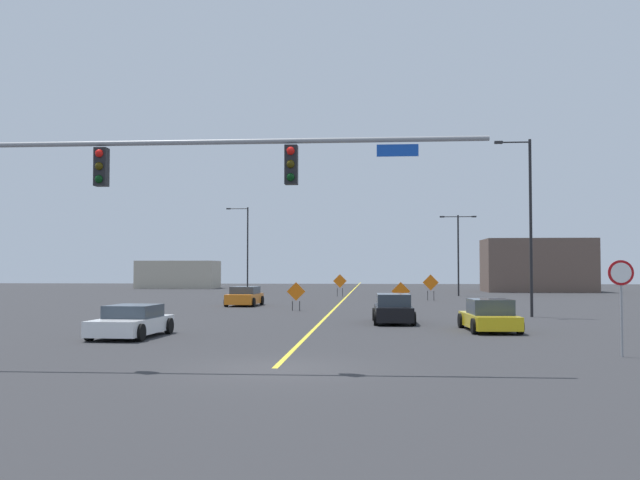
# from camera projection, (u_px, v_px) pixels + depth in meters

# --- Properties ---
(ground) EXTENTS (204.85, 204.85, 0.00)m
(ground) POSITION_uv_depth(u_px,v_px,m) (275.00, 368.00, 18.78)
(ground) COLOR #2D2D30
(road_centre_stripe) EXTENTS (0.16, 113.80, 0.01)m
(road_centre_stripe) POSITION_uv_depth(u_px,v_px,m) (350.00, 293.00, 75.47)
(road_centre_stripe) COLOR yellow
(road_centre_stripe) RESTS_ON ground
(traffic_signal_assembly) EXTENTS (15.75, 0.44, 6.53)m
(traffic_signal_assembly) POSITION_uv_depth(u_px,v_px,m) (113.00, 182.00, 19.31)
(traffic_signal_assembly) COLOR gray
(traffic_signal_assembly) RESTS_ON ground
(stop_sign) EXTENTS (0.76, 0.07, 2.90)m
(stop_sign) POSITION_uv_depth(u_px,v_px,m) (621.00, 289.00, 21.30)
(stop_sign) COLOR gray
(stop_sign) RESTS_ON ground
(street_lamp_mid_right) EXTENTS (2.44, 0.24, 9.33)m
(street_lamp_mid_right) POSITION_uv_depth(u_px,v_px,m) (246.00, 245.00, 77.61)
(street_lamp_mid_right) COLOR black
(street_lamp_mid_right) RESTS_ON ground
(street_lamp_near_right) EXTENTS (2.00, 0.24, 9.74)m
(street_lamp_near_right) POSITION_uv_depth(u_px,v_px,m) (528.00, 220.00, 38.85)
(street_lamp_near_right) COLOR black
(street_lamp_near_right) RESTS_ON ground
(street_lamp_mid_left) EXTENTS (3.47, 0.24, 7.75)m
(street_lamp_mid_left) POSITION_uv_depth(u_px,v_px,m) (458.00, 248.00, 68.02)
(street_lamp_mid_left) COLOR black
(street_lamp_mid_left) RESTS_ON ground
(construction_sign_median_near) EXTENTS (1.29, 0.36, 2.14)m
(construction_sign_median_near) POSITION_uv_depth(u_px,v_px,m) (431.00, 284.00, 58.51)
(construction_sign_median_near) COLOR orange
(construction_sign_median_near) RESTS_ON ground
(construction_sign_right_shoulder) EXTENTS (1.29, 0.15, 2.10)m
(construction_sign_right_shoulder) POSITION_uv_depth(u_px,v_px,m) (340.00, 282.00, 66.77)
(construction_sign_right_shoulder) COLOR orange
(construction_sign_right_shoulder) RESTS_ON ground
(construction_sign_right_lane) EXTENTS (1.17, 0.07, 1.78)m
(construction_sign_right_lane) POSITION_uv_depth(u_px,v_px,m) (296.00, 293.00, 44.40)
(construction_sign_right_lane) COLOR orange
(construction_sign_right_lane) RESTS_ON ground
(construction_sign_left_shoulder) EXTENTS (1.16, 0.07, 1.81)m
(construction_sign_left_shoulder) POSITION_uv_depth(u_px,v_px,m) (401.00, 293.00, 43.88)
(construction_sign_left_shoulder) COLOR orange
(construction_sign_left_shoulder) RESTS_ON ground
(car_white_approaching) EXTENTS (2.34, 4.46, 1.23)m
(car_white_approaching) POSITION_uv_depth(u_px,v_px,m) (132.00, 322.00, 27.42)
(car_white_approaching) COLOR white
(car_white_approaching) RESTS_ON ground
(car_yellow_distant) EXTENTS (2.23, 4.50, 1.36)m
(car_yellow_distant) POSITION_uv_depth(u_px,v_px,m) (489.00, 316.00, 30.01)
(car_yellow_distant) COLOR gold
(car_yellow_distant) RESTS_ON ground
(car_orange_passing) EXTENTS (2.27, 4.21, 1.35)m
(car_orange_passing) POSITION_uv_depth(u_px,v_px,m) (245.00, 296.00, 50.26)
(car_orange_passing) COLOR orange
(car_orange_passing) RESTS_ON ground
(car_black_far) EXTENTS (2.02, 4.60, 1.42)m
(car_black_far) POSITION_uv_depth(u_px,v_px,m) (393.00, 309.00, 34.38)
(car_black_far) COLOR black
(car_black_far) RESTS_ON ground
(roadside_building_west) EXTENTS (10.21, 5.68, 3.63)m
(roadside_building_west) POSITION_uv_depth(u_px,v_px,m) (178.00, 275.00, 93.97)
(roadside_building_west) COLOR #B2A893
(roadside_building_west) RESTS_ON ground
(roadside_building_east) EXTENTS (11.91, 6.72, 5.96)m
(roadside_building_east) POSITION_uv_depth(u_px,v_px,m) (537.00, 265.00, 80.36)
(roadside_building_east) COLOR brown
(roadside_building_east) RESTS_ON ground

